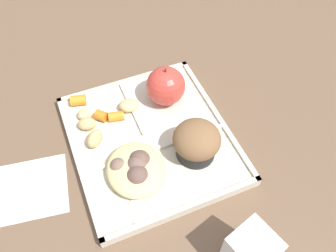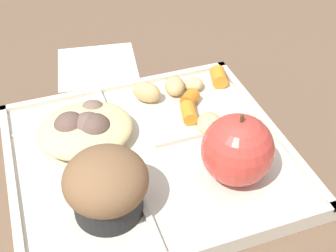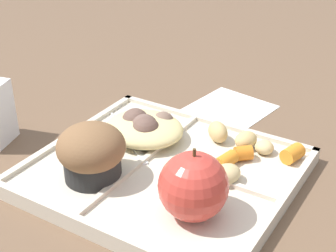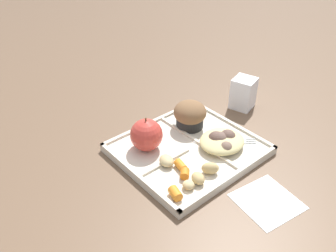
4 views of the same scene
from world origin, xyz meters
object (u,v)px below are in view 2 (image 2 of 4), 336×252
green_apple (237,150)px  bran_muffin (106,186)px  plastic_fork (65,144)px  lunch_tray (150,158)px

green_apple → bran_muffin: bearing=0.0°
green_apple → plastic_fork: bearing=-33.6°
lunch_tray → plastic_fork: lunch_tray is taller
bran_muffin → plastic_fork: 0.12m
bran_muffin → lunch_tray: bearing=-135.4°
green_apple → bran_muffin: (0.14, 0.00, -0.00)m
lunch_tray → plastic_fork: size_ratio=2.50×
bran_muffin → green_apple: bearing=-180.0°
plastic_fork → green_apple: bearing=146.4°
green_apple → plastic_fork: green_apple is taller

